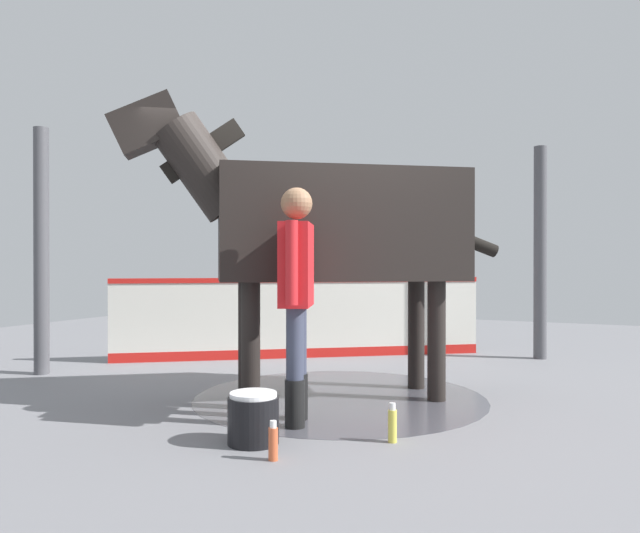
{
  "coord_description": "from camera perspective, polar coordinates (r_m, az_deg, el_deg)",
  "views": [
    {
      "loc": [
        5.01,
        2.18,
        1.21
      ],
      "look_at": [
        0.53,
        0.08,
        1.18
      ],
      "focal_mm": 33.68,
      "sensor_mm": 36.0,
      "label": 1
    }
  ],
  "objects": [
    {
      "name": "horse",
      "position": [
        5.38,
        0.62,
        3.94
      ],
      "size": [
        2.29,
        2.98,
        2.66
      ],
      "rotation": [
        0.0,
        0.0,
        -0.95
      ],
      "color": "black",
      "rests_on": "ground"
    },
    {
      "name": "wet_patch",
      "position": [
        5.52,
        1.88,
        -12.31
      ],
      "size": [
        2.62,
        2.62,
        0.0
      ],
      "primitive_type": "cylinder",
      "color": "#4C4C54",
      "rests_on": "ground"
    },
    {
      "name": "wash_bucket",
      "position": [
        4.17,
        -6.36,
        -14.14
      ],
      "size": [
        0.34,
        0.34,
        0.34
      ],
      "color": "black",
      "rests_on": "ground"
    },
    {
      "name": "handler",
      "position": [
        4.53,
        -2.24,
        -1.81
      ],
      "size": [
        0.67,
        0.39,
        1.78
      ],
      "rotation": [
        0.0,
        0.0,
        1.94
      ],
      "color": "black",
      "rests_on": "ground"
    },
    {
      "name": "roof_post_near",
      "position": [
        7.2,
        -24.95,
        1.35
      ],
      "size": [
        0.16,
        0.16,
        2.68
      ],
      "primitive_type": "cylinder",
      "color": "#4C4C51",
      "rests_on": "ground"
    },
    {
      "name": "bottle_spray",
      "position": [
        3.84,
        -4.47,
        -16.3
      ],
      "size": [
        0.06,
        0.06,
        0.24
      ],
      "color": "#CC5933",
      "rests_on": "ground"
    },
    {
      "name": "ground_plane",
      "position": [
        5.6,
        1.59,
        -12.26
      ],
      "size": [
        16.0,
        16.0,
        0.02
      ],
      "primitive_type": "cube",
      "color": "gray"
    },
    {
      "name": "roof_post_far",
      "position": [
        8.08,
        20.19,
        1.25
      ],
      "size": [
        0.16,
        0.16,
        2.68
      ],
      "primitive_type": "cylinder",
      "color": "#4C4C51",
      "rests_on": "ground"
    },
    {
      "name": "barrier_wall",
      "position": [
        7.7,
        -1.75,
        -5.18
      ],
      "size": [
        2.81,
        3.9,
        1.02
      ],
      "color": "silver",
      "rests_on": "ground"
    },
    {
      "name": "bottle_shampoo",
      "position": [
        4.21,
        6.9,
        -14.65
      ],
      "size": [
        0.06,
        0.06,
        0.27
      ],
      "color": "#D8CC4C",
      "rests_on": "ground"
    }
  ]
}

